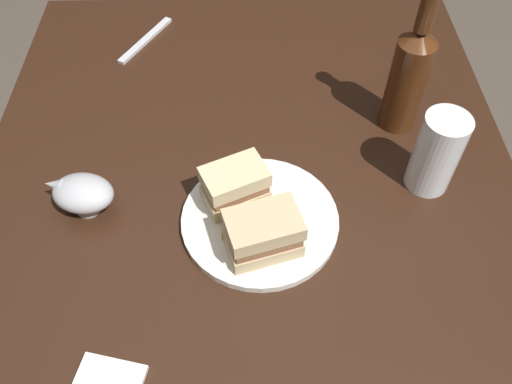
% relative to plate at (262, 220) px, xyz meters
% --- Properties ---
extents(ground_plane, '(6.00, 6.00, 0.00)m').
position_rel_plate_xyz_m(ground_plane, '(0.08, 0.02, -0.78)').
color(ground_plane, '#4C4238').
extents(dining_table, '(1.16, 0.95, 0.78)m').
position_rel_plate_xyz_m(dining_table, '(0.08, 0.02, -0.39)').
color(dining_table, black).
rests_on(dining_table, ground).
extents(plate, '(0.26, 0.26, 0.01)m').
position_rel_plate_xyz_m(plate, '(0.00, 0.00, 0.00)').
color(plate, silver).
rests_on(plate, dining_table).
extents(sandwich_half_left, '(0.10, 0.12, 0.07)m').
position_rel_plate_xyz_m(sandwich_half_left, '(0.04, 0.04, 0.04)').
color(sandwich_half_left, beige).
rests_on(sandwich_half_left, plate).
extents(sandwich_half_right, '(0.10, 0.13, 0.07)m').
position_rel_plate_xyz_m(sandwich_half_right, '(-0.05, -0.00, 0.04)').
color(sandwich_half_right, '#CCB284').
rests_on(sandwich_half_right, plate).
extents(potato_wedge_front, '(0.04, 0.02, 0.02)m').
position_rel_plate_xyz_m(potato_wedge_front, '(0.01, 0.04, 0.02)').
color(potato_wedge_front, '#AD702D').
rests_on(potato_wedge_front, plate).
extents(potato_wedge_middle, '(0.04, 0.02, 0.02)m').
position_rel_plate_xyz_m(potato_wedge_middle, '(-0.02, 0.05, 0.01)').
color(potato_wedge_middle, gold).
rests_on(potato_wedge_middle, plate).
extents(potato_wedge_back, '(0.05, 0.03, 0.02)m').
position_rel_plate_xyz_m(potato_wedge_back, '(0.01, 0.03, 0.01)').
color(potato_wedge_back, '#AD702D').
rests_on(potato_wedge_back, plate).
extents(potato_wedge_left_edge, '(0.04, 0.05, 0.02)m').
position_rel_plate_xyz_m(potato_wedge_left_edge, '(0.02, 0.05, 0.02)').
color(potato_wedge_left_edge, '#B77F33').
rests_on(potato_wedge_left_edge, plate).
extents(potato_wedge_right_edge, '(0.03, 0.04, 0.02)m').
position_rel_plate_xyz_m(potato_wedge_right_edge, '(0.00, 0.05, 0.02)').
color(potato_wedge_right_edge, '#AD702D').
rests_on(potato_wedge_right_edge, plate).
extents(potato_wedge_stray, '(0.06, 0.04, 0.02)m').
position_rel_plate_xyz_m(potato_wedge_stray, '(-0.02, 0.04, 0.01)').
color(potato_wedge_stray, '#AD702D').
rests_on(potato_wedge_stray, plate).
extents(pint_glass, '(0.07, 0.07, 0.15)m').
position_rel_plate_xyz_m(pint_glass, '(0.08, -0.29, 0.06)').
color(pint_glass, white).
rests_on(pint_glass, dining_table).
extents(gravy_boat, '(0.10, 0.12, 0.07)m').
position_rel_plate_xyz_m(gravy_boat, '(0.04, 0.29, 0.03)').
color(gravy_boat, '#B7B7BC').
rests_on(gravy_boat, dining_table).
extents(cider_bottle, '(0.07, 0.07, 0.28)m').
position_rel_plate_xyz_m(cider_bottle, '(0.23, -0.26, 0.10)').
color(cider_bottle, '#47230F').
rests_on(cider_bottle, dining_table).
extents(fork, '(0.16, 0.10, 0.01)m').
position_rel_plate_xyz_m(fork, '(0.49, 0.24, -0.00)').
color(fork, silver).
rests_on(fork, dining_table).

